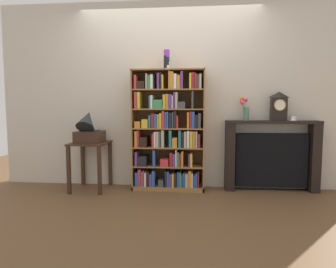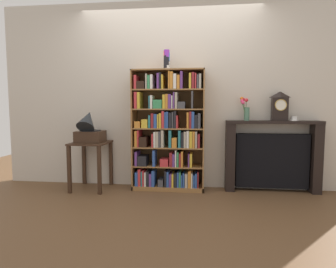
{
  "view_description": "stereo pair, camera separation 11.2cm",
  "coord_description": "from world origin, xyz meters",
  "px_view_note": "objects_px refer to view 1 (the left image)",
  "views": [
    {
      "loc": [
        0.35,
        -3.77,
        1.13
      ],
      "look_at": [
        -0.0,
        0.14,
        0.77
      ],
      "focal_mm": 30.8,
      "sensor_mm": 36.0,
      "label": 1
    },
    {
      "loc": [
        0.46,
        -3.75,
        1.13
      ],
      "look_at": [
        -0.0,
        0.14,
        0.77
      ],
      "focal_mm": 30.8,
      "sensor_mm": 36.0,
      "label": 2
    }
  ],
  "objects_px": {
    "cup_stack": "(167,60)",
    "gramophone": "(89,129)",
    "side_table_left": "(90,154)",
    "mantel_clock": "(279,106)",
    "teacup_with_saucer": "(293,119)",
    "fireplace_mantel": "(271,156)",
    "flower_vase": "(245,109)",
    "bookshelf": "(168,134)"
  },
  "relations": [
    {
      "from": "fireplace_mantel",
      "to": "mantel_clock",
      "type": "distance_m",
      "value": 0.68
    },
    {
      "from": "side_table_left",
      "to": "teacup_with_saucer",
      "type": "relative_size",
      "value": 5.29
    },
    {
      "from": "bookshelf",
      "to": "fireplace_mantel",
      "type": "relative_size",
      "value": 1.33
    },
    {
      "from": "side_table_left",
      "to": "cup_stack",
      "type": "bearing_deg",
      "value": 5.7
    },
    {
      "from": "bookshelf",
      "to": "mantel_clock",
      "type": "xyz_separation_m",
      "value": [
        1.47,
        0.05,
        0.38
      ]
    },
    {
      "from": "flower_vase",
      "to": "teacup_with_saucer",
      "type": "relative_size",
      "value": 2.56
    },
    {
      "from": "mantel_clock",
      "to": "flower_vase",
      "type": "height_order",
      "value": "mantel_clock"
    },
    {
      "from": "cup_stack",
      "to": "teacup_with_saucer",
      "type": "xyz_separation_m",
      "value": [
        1.68,
        0.06,
        -0.78
      ]
    },
    {
      "from": "mantel_clock",
      "to": "teacup_with_saucer",
      "type": "distance_m",
      "value": 0.25
    },
    {
      "from": "mantel_clock",
      "to": "flower_vase",
      "type": "relative_size",
      "value": 1.21
    },
    {
      "from": "fireplace_mantel",
      "to": "mantel_clock",
      "type": "bearing_deg",
      "value": -16.89
    },
    {
      "from": "cup_stack",
      "to": "teacup_with_saucer",
      "type": "distance_m",
      "value": 1.85
    },
    {
      "from": "fireplace_mantel",
      "to": "flower_vase",
      "type": "xyz_separation_m",
      "value": [
        -0.37,
        -0.02,
        0.64
      ]
    },
    {
      "from": "cup_stack",
      "to": "fireplace_mantel",
      "type": "xyz_separation_m",
      "value": [
        1.42,
        0.08,
        -1.29
      ]
    },
    {
      "from": "flower_vase",
      "to": "side_table_left",
      "type": "bearing_deg",
      "value": -175.58
    },
    {
      "from": "fireplace_mantel",
      "to": "teacup_with_saucer",
      "type": "xyz_separation_m",
      "value": [
        0.26,
        -0.02,
        0.51
      ]
    },
    {
      "from": "flower_vase",
      "to": "teacup_with_saucer",
      "type": "height_order",
      "value": "flower_vase"
    },
    {
      "from": "gramophone",
      "to": "flower_vase",
      "type": "height_order",
      "value": "flower_vase"
    },
    {
      "from": "mantel_clock",
      "to": "teacup_with_saucer",
      "type": "bearing_deg",
      "value": 0.83
    },
    {
      "from": "cup_stack",
      "to": "mantel_clock",
      "type": "distance_m",
      "value": 1.61
    },
    {
      "from": "bookshelf",
      "to": "mantel_clock",
      "type": "bearing_deg",
      "value": 2.12
    },
    {
      "from": "cup_stack",
      "to": "mantel_clock",
      "type": "bearing_deg",
      "value": 2.04
    },
    {
      "from": "gramophone",
      "to": "fireplace_mantel",
      "type": "xyz_separation_m",
      "value": [
        2.46,
        0.22,
        -0.37
      ]
    },
    {
      "from": "cup_stack",
      "to": "side_table_left",
      "type": "height_order",
      "value": "cup_stack"
    },
    {
      "from": "gramophone",
      "to": "flower_vase",
      "type": "relative_size",
      "value": 1.55
    },
    {
      "from": "flower_vase",
      "to": "cup_stack",
      "type": "bearing_deg",
      "value": -176.85
    },
    {
      "from": "cup_stack",
      "to": "gramophone",
      "type": "distance_m",
      "value": 1.4
    },
    {
      "from": "side_table_left",
      "to": "mantel_clock",
      "type": "distance_m",
      "value": 2.62
    },
    {
      "from": "cup_stack",
      "to": "fireplace_mantel",
      "type": "distance_m",
      "value": 1.92
    },
    {
      "from": "mantel_clock",
      "to": "gramophone",
      "type": "bearing_deg",
      "value": -175.58
    },
    {
      "from": "bookshelf",
      "to": "side_table_left",
      "type": "height_order",
      "value": "bookshelf"
    },
    {
      "from": "teacup_with_saucer",
      "to": "side_table_left",
      "type": "bearing_deg",
      "value": -176.64
    },
    {
      "from": "bookshelf",
      "to": "side_table_left",
      "type": "distance_m",
      "value": 1.1
    },
    {
      "from": "cup_stack",
      "to": "teacup_with_saucer",
      "type": "bearing_deg",
      "value": 1.91
    },
    {
      "from": "bookshelf",
      "to": "cup_stack",
      "type": "bearing_deg",
      "value": 175.86
    },
    {
      "from": "gramophone",
      "to": "fireplace_mantel",
      "type": "relative_size",
      "value": 0.4
    },
    {
      "from": "cup_stack",
      "to": "side_table_left",
      "type": "relative_size",
      "value": 0.4
    },
    {
      "from": "cup_stack",
      "to": "gramophone",
      "type": "bearing_deg",
      "value": -172.22
    },
    {
      "from": "side_table_left",
      "to": "flower_vase",
      "type": "height_order",
      "value": "flower_vase"
    },
    {
      "from": "flower_vase",
      "to": "teacup_with_saucer",
      "type": "xyz_separation_m",
      "value": [
        0.62,
        -0.0,
        -0.13
      ]
    },
    {
      "from": "cup_stack",
      "to": "flower_vase",
      "type": "bearing_deg",
      "value": 3.15
    },
    {
      "from": "mantel_clock",
      "to": "flower_vase",
      "type": "bearing_deg",
      "value": 179.37
    }
  ]
}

